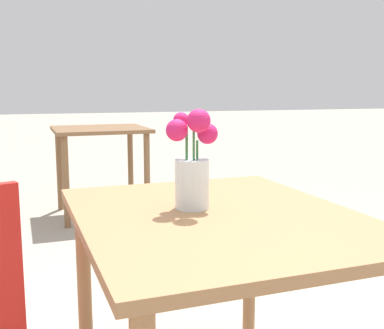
# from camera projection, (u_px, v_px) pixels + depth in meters

# --- Properties ---
(table_front) EXTENTS (0.82, 1.00, 0.74)m
(table_front) POSITION_uv_depth(u_px,v_px,m) (216.00, 247.00, 1.40)
(table_front) COLOR #9E7047
(table_front) RESTS_ON ground_plane
(flower_vase) EXTENTS (0.16, 0.15, 0.30)m
(flower_vase) POSITION_uv_depth(u_px,v_px,m) (192.00, 169.00, 1.42)
(flower_vase) COLOR silver
(flower_vase) RESTS_ON table_front
(table_back) EXTENTS (0.80, 0.76, 0.76)m
(table_back) POSITION_uv_depth(u_px,v_px,m) (100.00, 143.00, 4.09)
(table_back) COLOR brown
(table_back) RESTS_ON ground_plane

